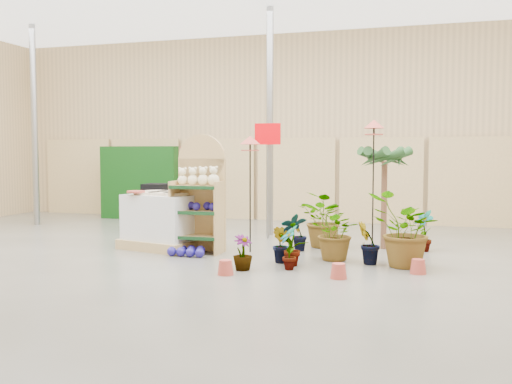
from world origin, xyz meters
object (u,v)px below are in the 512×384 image
pallet_stack (165,221)px  potted_plant_2 (334,232)px  bird_table_front (250,144)px  display_shelf (200,198)px

pallet_stack → potted_plant_2: size_ratio=1.77×
bird_table_front → potted_plant_2: (1.44, -0.36, -1.35)m
bird_table_front → potted_plant_2: 2.01m
pallet_stack → bird_table_front: size_ratio=0.81×
pallet_stack → display_shelf: bearing=1.2°
display_shelf → potted_plant_2: 2.31m
bird_table_front → potted_plant_2: size_ratio=2.20×
display_shelf → pallet_stack: size_ratio=1.26×
display_shelf → bird_table_front: 1.22m
potted_plant_2 → display_shelf: bearing=175.2°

